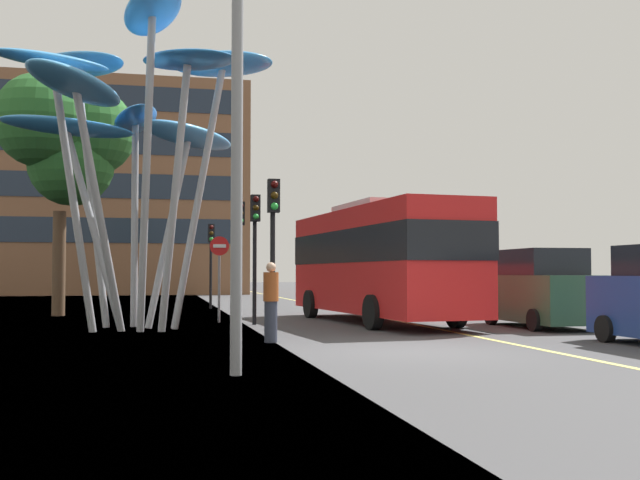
% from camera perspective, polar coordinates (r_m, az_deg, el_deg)
% --- Properties ---
extents(ground, '(120.00, 240.00, 0.10)m').
position_cam_1_polar(ground, '(14.88, 4.76, -8.63)').
color(ground, '#424244').
extents(red_bus, '(3.51, 10.31, 3.73)m').
position_cam_1_polar(red_bus, '(23.57, 4.40, -1.32)').
color(red_bus, red).
rests_on(red_bus, ground).
extents(leaf_sculpture, '(7.78, 7.97, 8.63)m').
position_cam_1_polar(leaf_sculpture, '(21.67, -14.22, 10.06)').
color(leaf_sculpture, '#9EA0A5').
rests_on(leaf_sculpture, ground).
extents(traffic_light_kerb_near, '(0.28, 0.42, 3.79)m').
position_cam_1_polar(traffic_light_kerb_near, '(18.07, -3.56, 1.30)').
color(traffic_light_kerb_near, black).
rests_on(traffic_light_kerb_near, ground).
extents(traffic_light_kerb_far, '(0.28, 0.42, 3.89)m').
position_cam_1_polar(traffic_light_kerb_far, '(22.63, -4.94, 0.69)').
color(traffic_light_kerb_far, black).
rests_on(traffic_light_kerb_far, ground).
extents(traffic_light_island_mid, '(0.28, 0.42, 3.97)m').
position_cam_1_polar(traffic_light_island_mid, '(25.63, -6.06, 0.43)').
color(traffic_light_island_mid, black).
rests_on(traffic_light_island_mid, ground).
extents(traffic_light_opposite, '(0.28, 0.42, 3.69)m').
position_cam_1_polar(traffic_light_opposite, '(33.15, -8.25, -0.56)').
color(traffic_light_opposite, black).
rests_on(traffic_light_opposite, ground).
extents(car_parked_mid, '(2.05, 4.33, 2.22)m').
position_cam_1_polar(car_parked_mid, '(22.34, 16.41, -3.70)').
color(car_parked_mid, '#2D5138').
rests_on(car_parked_mid, ground).
extents(car_parked_far, '(2.03, 4.11, 2.07)m').
position_cam_1_polar(car_parked_far, '(27.99, 10.18, -3.66)').
color(car_parked_far, '#2D5138').
rests_on(car_parked_far, ground).
extents(street_lamp, '(1.47, 0.44, 8.72)m').
position_cam_1_polar(street_lamp, '(12.12, -4.87, 16.27)').
color(street_lamp, gray).
rests_on(street_lamp, ground).
extents(tree_pavement_near, '(4.85, 4.38, 8.56)m').
position_cam_1_polar(tree_pavement_near, '(28.73, -18.42, 7.42)').
color(tree_pavement_near, brown).
rests_on(tree_pavement_near, ground).
extents(pedestrian, '(0.34, 0.34, 1.78)m').
position_cam_1_polar(pedestrian, '(16.83, -3.74, -4.70)').
color(pedestrian, '#2D3342').
rests_on(pedestrian, ground).
extents(no_entry_sign, '(0.60, 0.12, 2.70)m').
position_cam_1_polar(no_entry_sign, '(23.78, -7.63, -1.91)').
color(no_entry_sign, gray).
rests_on(no_entry_sign, ground).
extents(backdrop_building, '(25.87, 14.42, 15.78)m').
position_cam_1_polar(backdrop_building, '(62.53, -17.95, 3.40)').
color(backdrop_building, brown).
rests_on(backdrop_building, ground).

